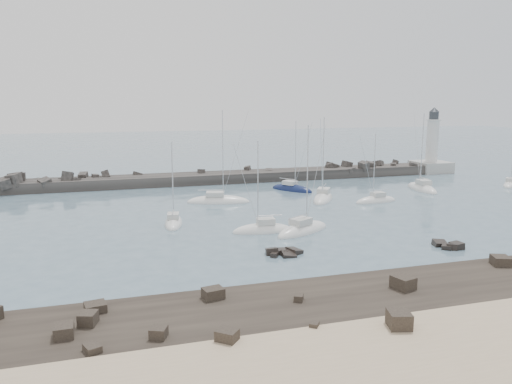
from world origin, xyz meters
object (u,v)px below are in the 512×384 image
sailboat_4 (218,202)px  sailboat_6 (323,199)px  lighthouse (431,158)px  sailboat_5 (263,231)px  sailboat_9 (376,201)px  sailboat_10 (422,189)px  sailboat_7 (303,231)px  sailboat_12 (510,185)px  sailboat_3 (174,223)px  sailboat_8 (292,190)px

sailboat_4 → sailboat_6: sailboat_4 is taller
lighthouse → sailboat_5: lighthouse is taller
sailboat_5 → sailboat_9: (21.95, 11.76, -0.01)m
sailboat_4 → sailboat_10: size_ratio=1.05×
sailboat_6 → sailboat_7: size_ratio=1.02×
sailboat_7 → sailboat_12: size_ratio=1.24×
sailboat_3 → sailboat_7: sailboat_7 is taller
sailboat_7 → sailboat_12: sailboat_7 is taller
lighthouse → sailboat_7: bearing=-139.7°
sailboat_3 → sailboat_8: 29.12m
sailboat_7 → sailboat_8: (8.67, 26.36, -0.01)m
sailboat_3 → sailboat_10: bearing=14.9°
sailboat_3 → sailboat_9: 31.97m
lighthouse → sailboat_8: 38.99m
sailboat_10 → sailboat_9: bearing=-152.0°
lighthouse → sailboat_8: bearing=-161.6°
sailboat_8 → lighthouse: bearing=18.4°
sailboat_5 → sailboat_12: bearing=18.6°
sailboat_10 → sailboat_12: 18.12m
lighthouse → sailboat_7: lighthouse is taller
sailboat_8 → sailboat_12: sailboat_8 is taller
sailboat_5 → sailboat_6: sailboat_6 is taller
sailboat_4 → sailboat_7: sailboat_4 is taller
sailboat_12 → sailboat_5: bearing=-161.4°
sailboat_8 → sailboat_9: bearing=-56.3°
lighthouse → sailboat_7: size_ratio=1.07×
sailboat_8 → sailboat_7: bearing=-108.2°
sailboat_3 → sailboat_10: 46.13m
sailboat_12 → sailboat_9: bearing=-169.0°
sailboat_6 → sailboat_9: 8.10m
sailboat_4 → sailboat_10: sailboat_4 is taller
sailboat_7 → sailboat_3: bearing=149.7°
sailboat_3 → sailboat_4: 14.24m
sailboat_3 → sailboat_12: (62.69, 10.96, -0.00)m
sailboat_8 → sailboat_10: sailboat_10 is taller
sailboat_4 → sailboat_7: 20.65m
sailboat_5 → sailboat_7: bearing=-17.4°
sailboat_10 → sailboat_4: bearing=-179.6°
sailboat_7 → sailboat_9: (17.45, 13.18, -0.01)m
sailboat_3 → sailboat_10: (44.59, 11.83, 0.02)m
sailboat_9 → sailboat_12: sailboat_9 is taller
sailboat_8 → sailboat_12: size_ratio=1.17×
sailboat_4 → sailboat_5: 18.45m
sailboat_9 → lighthouse: bearing=42.2°
sailboat_6 → sailboat_8: (-1.70, 9.23, -0.01)m
sailboat_3 → sailboat_5: 11.83m
sailboat_8 → sailboat_9: 15.83m
sailboat_4 → sailboat_5: size_ratio=1.28×
sailboat_3 → sailboat_8: bearing=38.4°
sailboat_7 → sailboat_10: bearing=33.4°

